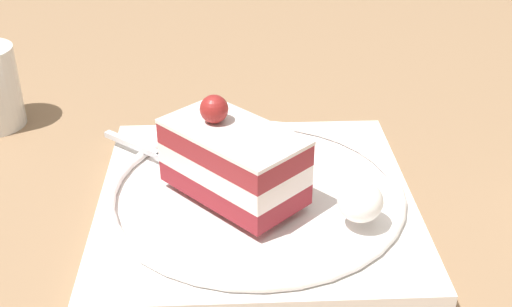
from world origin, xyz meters
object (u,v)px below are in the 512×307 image
object	(u,v)px
fork	(154,153)
cake_slice	(233,160)
whipped_cream_dollop	(360,201)
dessert_plate	(256,198)

from	to	relation	value
fork	cake_slice	bearing A→B (deg)	60.78
whipped_cream_dollop	fork	size ratio (longest dim) A/B	0.32
cake_slice	whipped_cream_dollop	bearing A→B (deg)	78.24
cake_slice	fork	distance (m)	0.09
whipped_cream_dollop	dessert_plate	bearing A→B (deg)	-110.04
whipped_cream_dollop	fork	distance (m)	0.18
dessert_plate	cake_slice	xyz separation A→B (m)	(0.01, -0.02, 0.04)
cake_slice	whipped_cream_dollop	size ratio (longest dim) A/B	3.72
dessert_plate	whipped_cream_dollop	xyz separation A→B (m)	(0.03, 0.08, 0.03)
fork	dessert_plate	bearing A→B (deg)	70.12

